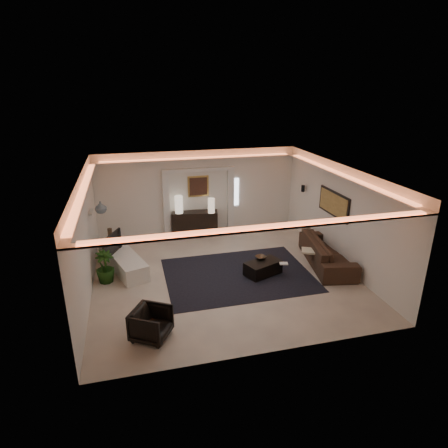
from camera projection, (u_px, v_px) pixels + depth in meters
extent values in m
plane|color=beige|center=(222.00, 273.00, 10.76)|extent=(7.00, 7.00, 0.00)
plane|color=white|center=(222.00, 172.00, 9.75)|extent=(7.00, 7.00, 0.00)
plane|color=silver|center=(198.00, 192.00, 13.44)|extent=(7.00, 0.00, 7.00)
plane|color=silver|center=(268.00, 289.00, 7.07)|extent=(7.00, 0.00, 7.00)
plane|color=silver|center=(85.00, 237.00, 9.45)|extent=(0.00, 7.00, 7.00)
plane|color=silver|center=(339.00, 215.00, 11.06)|extent=(0.00, 7.00, 7.00)
cube|color=silver|center=(222.00, 183.00, 9.85)|extent=(7.00, 7.00, 0.04)
cube|color=white|center=(235.00, 192.00, 13.77)|extent=(0.25, 0.03, 1.00)
cube|color=black|center=(238.00, 275.00, 10.67)|extent=(4.00, 3.00, 0.01)
cube|color=silver|center=(166.00, 204.00, 13.20)|extent=(0.22, 0.20, 2.20)
cube|color=silver|center=(230.00, 200.00, 13.73)|extent=(0.22, 0.20, 2.20)
cube|color=silver|center=(198.00, 170.00, 13.07)|extent=(2.52, 0.20, 0.12)
cube|color=tan|center=(198.00, 186.00, 13.34)|extent=(0.74, 0.04, 0.74)
cube|color=#4C2D1E|center=(198.00, 186.00, 13.32)|extent=(0.62, 0.02, 0.62)
cube|color=black|center=(334.00, 204.00, 11.24)|extent=(0.04, 1.64, 0.74)
cube|color=tan|center=(333.00, 204.00, 11.24)|extent=(0.02, 1.50, 0.62)
cylinder|color=black|center=(303.00, 188.00, 12.96)|extent=(0.12, 0.12, 0.22)
cube|color=silver|center=(91.00, 212.00, 10.66)|extent=(0.10, 0.55, 0.04)
cube|color=black|center=(195.00, 222.00, 13.53)|extent=(1.65, 0.77, 0.80)
cylinder|color=beige|center=(179.00, 205.00, 13.16)|extent=(0.28, 0.28, 0.61)
cylinder|color=beige|center=(211.00, 205.00, 13.19)|extent=(0.31, 0.31, 0.52)
cube|color=silver|center=(122.00, 259.00, 11.08)|extent=(1.44, 2.68, 0.49)
imported|color=black|center=(109.00, 244.00, 10.79)|extent=(1.01, 0.56, 0.61)
cylinder|color=#493726|center=(110.00, 235.00, 11.79)|extent=(0.15, 0.15, 0.37)
imported|color=slate|center=(101.00, 207.00, 10.47)|extent=(0.37, 0.37, 0.33)
imported|color=#18380D|center=(105.00, 267.00, 10.15)|extent=(0.69, 0.69, 0.89)
imported|color=brown|center=(327.00, 252.00, 11.19)|extent=(2.76, 1.49, 0.76)
cube|color=beige|center=(310.00, 251.00, 10.86)|extent=(0.61, 0.56, 0.05)
cube|color=tan|center=(306.00, 229.00, 12.49)|extent=(0.14, 0.38, 0.37)
cube|color=black|center=(263.00, 268.00, 10.62)|extent=(1.13, 0.87, 0.37)
imported|color=#433121|center=(261.00, 257.00, 10.74)|extent=(0.37, 0.37, 0.07)
cube|color=silver|center=(284.00, 263.00, 10.42)|extent=(0.25, 0.21, 0.03)
imported|color=black|center=(151.00, 324.00, 7.92)|extent=(1.01, 1.00, 0.68)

